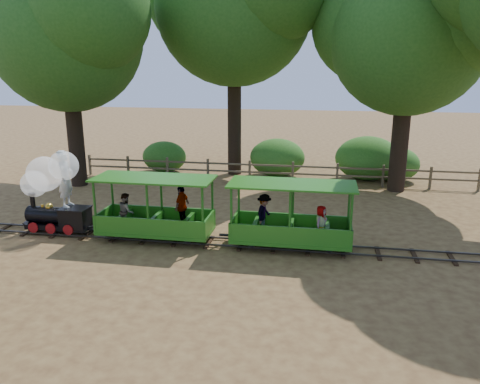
% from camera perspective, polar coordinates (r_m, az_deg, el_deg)
% --- Properties ---
extents(ground, '(90.00, 90.00, 0.00)m').
position_cam_1_polar(ground, '(14.20, 0.15, -6.50)').
color(ground, '#9F7B44').
rests_on(ground, ground).
extents(track, '(22.00, 1.00, 0.10)m').
position_cam_1_polar(track, '(14.18, 0.15, -6.25)').
color(track, '#3F3D3A').
rests_on(track, ground).
extents(locomotive, '(2.37, 1.11, 2.76)m').
position_cam_1_polar(locomotive, '(15.97, -21.96, 0.72)').
color(locomotive, black).
rests_on(locomotive, ground).
extents(carriage_front, '(3.64, 1.49, 1.89)m').
position_cam_1_polar(carriage_front, '(14.63, -10.20, -2.76)').
color(carriage_front, '#29771A').
rests_on(carriage_front, track).
extents(carriage_rear, '(3.64, 1.49, 1.89)m').
position_cam_1_polar(carriage_rear, '(13.80, 5.90, -3.76)').
color(carriage_rear, '#29771A').
rests_on(carriage_rear, track).
extents(oak_nw, '(8.02, 7.06, 9.70)m').
position_cam_1_polar(oak_nw, '(21.99, -20.48, 18.37)').
color(oak_nw, '#2D2116').
rests_on(oak_nw, ground).
extents(oak_ne, '(7.85, 6.91, 9.50)m').
position_cam_1_polar(oak_ne, '(20.88, 19.89, 18.24)').
color(oak_ne, '#2D2116').
rests_on(oak_ne, ground).
extents(fence, '(18.10, 0.10, 1.00)m').
position_cam_1_polar(fence, '(21.63, 3.81, 2.68)').
color(fence, brown).
rests_on(fence, ground).
extents(shrub_west, '(2.25, 1.73, 1.55)m').
position_cam_1_polar(shrub_west, '(24.06, -9.21, 4.28)').
color(shrub_west, '#2D6B1E').
rests_on(shrub_west, ground).
extents(shrub_mid_w, '(2.67, 2.05, 1.85)m').
position_cam_1_polar(shrub_mid_w, '(22.82, 4.56, 4.20)').
color(shrub_mid_w, '#2D6B1E').
rests_on(shrub_mid_w, ground).
extents(shrub_mid_e, '(2.33, 1.79, 1.61)m').
position_cam_1_polar(shrub_mid_e, '(22.99, 18.27, 3.26)').
color(shrub_mid_e, '#2D6B1E').
rests_on(shrub_mid_e, ground).
extents(shrub_east, '(2.99, 2.30, 2.07)m').
position_cam_1_polar(shrub_east, '(22.80, 15.27, 3.99)').
color(shrub_east, '#2D6B1E').
rests_on(shrub_east, ground).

